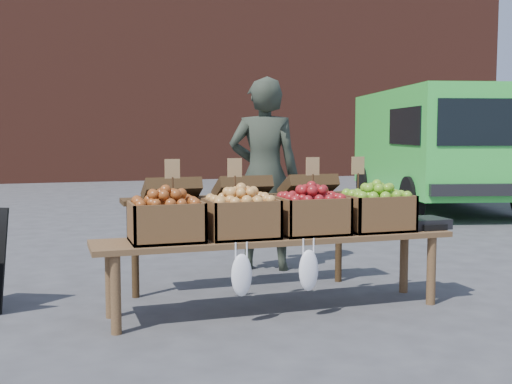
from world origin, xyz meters
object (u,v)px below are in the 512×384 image
object	(u,v)px
delivery_van	(437,150)
back_table	(242,229)
crate_green_apples	(376,212)
weighing_scale	(424,223)
crate_red_apples	(311,215)
vendor	(264,175)
crate_russet_pears	(241,218)
crate_golden_apples	(166,222)
display_bench	(277,273)

from	to	relation	value
delivery_van	back_table	size ratio (longest dim) A/B	2.18
crate_green_apples	weighing_scale	distance (m)	0.44
weighing_scale	crate_red_apples	bearing A→B (deg)	180.00
vendor	weighing_scale	size ratio (longest dim) A/B	5.45
crate_russet_pears	crate_red_apples	world-z (taller)	same
vendor	crate_golden_apples	distance (m)	1.88
crate_red_apples	back_table	bearing A→B (deg)	114.50
back_table	display_bench	xyz separation A→B (m)	(0.05, -0.72, -0.24)
crate_golden_apples	crate_green_apples	xyz separation A→B (m)	(1.65, 0.00, 0.00)
delivery_van	weighing_scale	distance (m)	6.40
display_bench	weighing_scale	bearing A→B (deg)	0.00
crate_russet_pears	delivery_van	bearing A→B (deg)	45.58
delivery_van	crate_russet_pears	world-z (taller)	delivery_van
delivery_van	weighing_scale	size ratio (longest dim) A/B	13.44
delivery_van	weighing_scale	xyz separation A→B (m)	(-3.63, -5.26, -0.41)
crate_golden_apples	crate_red_apples	xyz separation A→B (m)	(1.10, 0.00, 0.00)
delivery_van	crate_golden_apples	world-z (taller)	delivery_van
delivery_van	crate_golden_apples	distance (m)	7.76
delivery_van	weighing_scale	bearing A→B (deg)	-111.21
crate_russet_pears	crate_green_apples	world-z (taller)	same
delivery_van	crate_golden_apples	bearing A→B (deg)	-123.93
display_bench	crate_red_apples	xyz separation A→B (m)	(0.28, 0.00, 0.42)
display_bench	crate_russet_pears	bearing A→B (deg)	180.00
display_bench	delivery_van	bearing A→B (deg)	47.15
crate_russet_pears	crate_green_apples	distance (m)	1.10
crate_green_apples	vendor	bearing A→B (deg)	107.20
back_table	vendor	bearing A→B (deg)	58.23
vendor	crate_russet_pears	bearing A→B (deg)	86.77
display_bench	crate_russet_pears	xyz separation A→B (m)	(-0.27, 0.00, 0.42)
crate_green_apples	weighing_scale	size ratio (longest dim) A/B	1.47
back_table	crate_golden_apples	distance (m)	1.07
delivery_van	crate_red_apples	world-z (taller)	delivery_van
crate_golden_apples	display_bench	bearing A→B (deg)	0.00
vendor	weighing_scale	distance (m)	1.70
display_bench	crate_red_apples	size ratio (longest dim) A/B	5.40
crate_green_apples	crate_russet_pears	bearing A→B (deg)	180.00
vendor	crate_russet_pears	xyz separation A→B (m)	(-0.66, -1.43, -0.22)
delivery_van	crate_russet_pears	bearing A→B (deg)	-121.03
back_table	crate_russet_pears	size ratio (longest dim) A/B	4.20
crate_golden_apples	crate_russet_pears	bearing A→B (deg)	0.00
display_bench	back_table	bearing A→B (deg)	94.22
display_bench	crate_russet_pears	world-z (taller)	crate_russet_pears
crate_golden_apples	crate_russet_pears	world-z (taller)	same
vendor	weighing_scale	xyz separation A→B (m)	(0.87, -1.43, -0.32)
back_table	crate_red_apples	world-z (taller)	back_table
back_table	display_bench	size ratio (longest dim) A/B	0.78
delivery_van	back_table	world-z (taller)	delivery_van
crate_golden_apples	crate_russet_pears	size ratio (longest dim) A/B	1.00
crate_red_apples	crate_green_apples	size ratio (longest dim) A/B	1.00
display_bench	crate_green_apples	world-z (taller)	crate_green_apples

